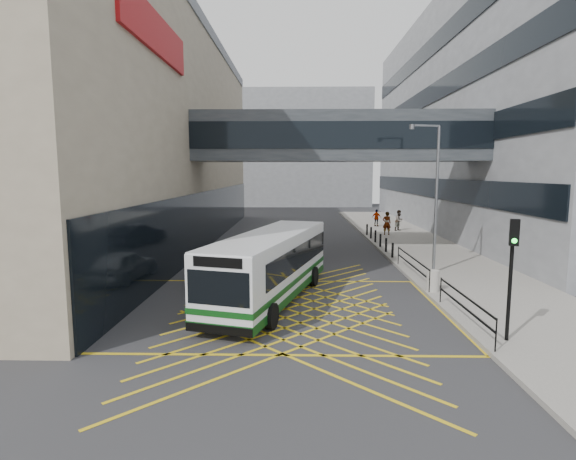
# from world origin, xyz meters

# --- Properties ---
(ground) EXTENTS (120.00, 120.00, 0.00)m
(ground) POSITION_xyz_m (0.00, 0.00, 0.00)
(ground) COLOR #333335
(building_whsmith) EXTENTS (24.17, 42.00, 16.00)m
(building_whsmith) POSITION_xyz_m (-17.98, 16.00, 8.00)
(building_whsmith) COLOR tan
(building_whsmith) RESTS_ON ground
(building_right) EXTENTS (24.09, 44.00, 20.00)m
(building_right) POSITION_xyz_m (23.98, 24.00, 10.00)
(building_right) COLOR gray
(building_right) RESTS_ON ground
(building_far) EXTENTS (28.00, 16.00, 18.00)m
(building_far) POSITION_xyz_m (-2.00, 60.00, 9.00)
(building_far) COLOR gray
(building_far) RESTS_ON ground
(skybridge) EXTENTS (20.00, 4.10, 3.00)m
(skybridge) POSITION_xyz_m (3.00, 12.00, 7.50)
(skybridge) COLOR #383E43
(skybridge) RESTS_ON ground
(pavement) EXTENTS (6.00, 54.00, 0.16)m
(pavement) POSITION_xyz_m (9.00, 15.00, 0.08)
(pavement) COLOR gray
(pavement) RESTS_ON ground
(box_junction) EXTENTS (12.00, 9.00, 0.01)m
(box_junction) POSITION_xyz_m (0.00, 0.00, 0.00)
(box_junction) COLOR gold
(box_junction) RESTS_ON ground
(bus) EXTENTS (4.93, 10.30, 2.82)m
(bus) POSITION_xyz_m (-0.63, 1.26, 1.51)
(bus) COLOR white
(bus) RESTS_ON ground
(car_white) EXTENTS (2.66, 5.07, 1.54)m
(car_white) POSITION_xyz_m (-3.65, 4.58, 0.77)
(car_white) COLOR silver
(car_white) RESTS_ON ground
(car_dark) EXTENTS (3.58, 5.18, 1.51)m
(car_dark) POSITION_xyz_m (-0.46, 15.58, 0.76)
(car_dark) COLOR black
(car_dark) RESTS_ON ground
(car_silver) EXTENTS (3.13, 5.37, 1.57)m
(car_silver) POSITION_xyz_m (-0.19, 16.63, 0.78)
(car_silver) COLOR #A0A2A9
(car_silver) RESTS_ON ground
(traffic_light) EXTENTS (0.30, 0.45, 3.78)m
(traffic_light) POSITION_xyz_m (6.88, -3.66, 2.62)
(traffic_light) COLOR black
(traffic_light) RESTS_ON pavement
(street_lamp) EXTENTS (1.69, 0.61, 7.49)m
(street_lamp) POSITION_xyz_m (7.34, 5.91, 4.43)
(street_lamp) COLOR slate
(street_lamp) RESTS_ON pavement
(litter_bin) EXTENTS (0.53, 0.53, 0.92)m
(litter_bin) POSITION_xyz_m (6.34, 2.18, 0.62)
(litter_bin) COLOR #ADA89E
(litter_bin) RESTS_ON pavement
(kerb_railings) EXTENTS (0.05, 12.54, 1.00)m
(kerb_railings) POSITION_xyz_m (6.15, 1.78, 0.88)
(kerb_railings) COLOR black
(kerb_railings) RESTS_ON pavement
(bollards) EXTENTS (0.14, 10.14, 0.90)m
(bollards) POSITION_xyz_m (6.25, 15.00, 0.61)
(bollards) COLOR black
(bollards) RESTS_ON pavement
(pedestrian_a) EXTENTS (0.78, 0.57, 1.92)m
(pedestrian_a) POSITION_xyz_m (7.87, 20.04, 1.12)
(pedestrian_a) COLOR gray
(pedestrian_a) RESTS_ON pavement
(pedestrian_b) EXTENTS (1.02, 0.94, 1.82)m
(pedestrian_b) POSITION_xyz_m (9.53, 22.85, 1.07)
(pedestrian_b) COLOR gray
(pedestrian_b) RESTS_ON pavement
(pedestrian_c) EXTENTS (1.05, 0.91, 1.62)m
(pedestrian_c) POSITION_xyz_m (8.09, 26.00, 0.97)
(pedestrian_c) COLOR gray
(pedestrian_c) RESTS_ON pavement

